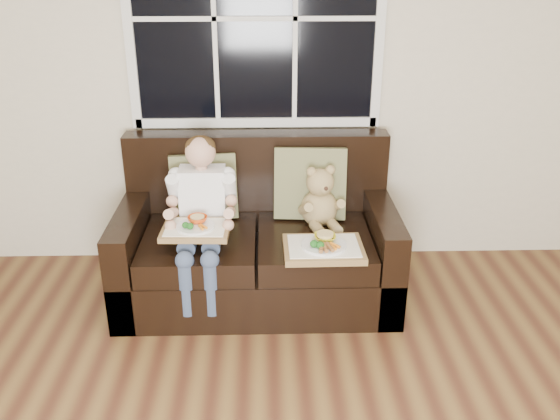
{
  "coord_description": "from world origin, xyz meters",
  "views": [
    {
      "loc": [
        -0.27,
        -1.34,
        2.05
      ],
      "look_at": [
        -0.18,
        1.85,
        0.63
      ],
      "focal_mm": 38.0,
      "sensor_mm": 36.0,
      "label": 1
    }
  ],
  "objects_px": {
    "tray_right": "(324,247)",
    "tray_left": "(196,228)",
    "child": "(201,204)",
    "teddy_bear": "(320,201)",
    "loveseat": "(257,246)"
  },
  "relations": [
    {
      "from": "teddy_bear",
      "to": "child",
      "type": "bearing_deg",
      "value": 176.49
    },
    {
      "from": "loveseat",
      "to": "tray_left",
      "type": "distance_m",
      "value": 0.52
    },
    {
      "from": "tray_right",
      "to": "loveseat",
      "type": "bearing_deg",
      "value": 136.13
    },
    {
      "from": "loveseat",
      "to": "teddy_bear",
      "type": "relative_size",
      "value": 4.2
    },
    {
      "from": "teddy_bear",
      "to": "tray_left",
      "type": "distance_m",
      "value": 0.79
    },
    {
      "from": "tray_right",
      "to": "tray_left",
      "type": "bearing_deg",
      "value": 172.8
    },
    {
      "from": "loveseat",
      "to": "tray_left",
      "type": "bearing_deg",
      "value": -141.54
    },
    {
      "from": "loveseat",
      "to": "child",
      "type": "distance_m",
      "value": 0.49
    },
    {
      "from": "teddy_bear",
      "to": "tray_right",
      "type": "relative_size",
      "value": 0.88
    },
    {
      "from": "child",
      "to": "teddy_bear",
      "type": "relative_size",
      "value": 2.25
    },
    {
      "from": "child",
      "to": "tray_right",
      "type": "distance_m",
      "value": 0.77
    },
    {
      "from": "tray_right",
      "to": "child",
      "type": "bearing_deg",
      "value": 160.73
    },
    {
      "from": "loveseat",
      "to": "teddy_bear",
      "type": "distance_m",
      "value": 0.49
    },
    {
      "from": "tray_right",
      "to": "teddy_bear",
      "type": "bearing_deg",
      "value": 88.24
    },
    {
      "from": "loveseat",
      "to": "teddy_bear",
      "type": "xyz_separation_m",
      "value": [
        0.39,
        0.01,
        0.3
      ]
    }
  ]
}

